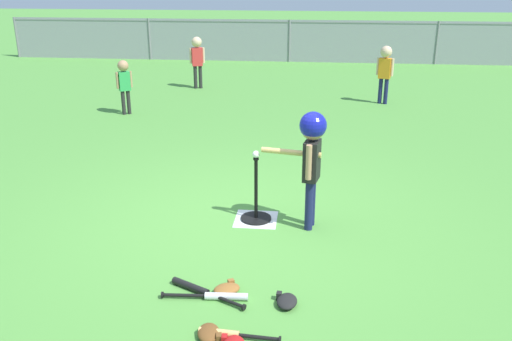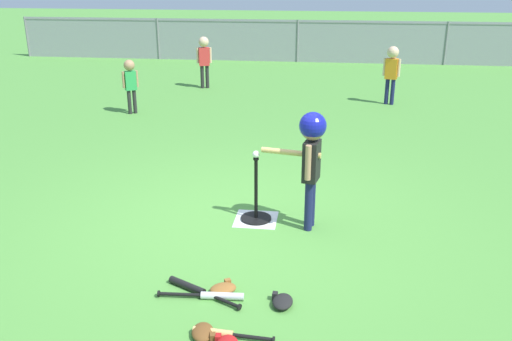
# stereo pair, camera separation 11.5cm
# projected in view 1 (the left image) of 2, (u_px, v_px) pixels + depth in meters

# --- Properties ---
(ground_plane) EXTENTS (60.00, 60.00, 0.00)m
(ground_plane) POSITION_uv_depth(u_px,v_px,m) (238.00, 223.00, 5.68)
(ground_plane) COLOR #51933D
(home_plate) EXTENTS (0.44, 0.44, 0.01)m
(home_plate) POSITION_uv_depth(u_px,v_px,m) (256.00, 219.00, 5.75)
(home_plate) COLOR white
(home_plate) RESTS_ON ground_plane
(batting_tee) EXTENTS (0.32, 0.32, 0.69)m
(batting_tee) POSITION_uv_depth(u_px,v_px,m) (256.00, 210.00, 5.72)
(batting_tee) COLOR black
(batting_tee) RESTS_ON ground_plane
(baseball_on_tee) EXTENTS (0.07, 0.07, 0.07)m
(baseball_on_tee) POSITION_uv_depth(u_px,v_px,m) (256.00, 154.00, 5.50)
(baseball_on_tee) COLOR white
(baseball_on_tee) RESTS_ON batting_tee
(batter_child) EXTENTS (0.64, 0.34, 1.21)m
(batter_child) POSITION_uv_depth(u_px,v_px,m) (312.00, 147.00, 5.30)
(batter_child) COLOR #191E4C
(batter_child) RESTS_ON ground_plane
(fielder_deep_right) EXTENTS (0.32, 0.22, 1.11)m
(fielder_deep_right) POSITION_uv_depth(u_px,v_px,m) (197.00, 55.00, 11.78)
(fielder_deep_right) COLOR #262626
(fielder_deep_right) RESTS_ON ground_plane
(fielder_deep_left) EXTENTS (0.31, 0.22, 1.11)m
(fielder_deep_left) POSITION_uv_depth(u_px,v_px,m) (385.00, 67.00, 10.42)
(fielder_deep_left) COLOR #191E4C
(fielder_deep_left) RESTS_ON ground_plane
(fielder_deep_center) EXTENTS (0.25, 0.20, 0.97)m
(fielder_deep_center) POSITION_uv_depth(u_px,v_px,m) (124.00, 80.00, 9.68)
(fielder_deep_center) COLOR #262626
(fielder_deep_center) RESTS_ON ground_plane
(spare_bat_silver) EXTENTS (0.70, 0.10, 0.06)m
(spare_bat_silver) POSITION_uv_depth(u_px,v_px,m) (217.00, 296.00, 4.36)
(spare_bat_silver) COLOR silver
(spare_bat_silver) RESTS_ON ground_plane
(spare_bat_wood) EXTENTS (0.60, 0.09, 0.06)m
(spare_bat_wood) POSITION_uv_depth(u_px,v_px,m) (228.00, 334.00, 3.91)
(spare_bat_wood) COLOR #DBB266
(spare_bat_wood) RESTS_ON ground_plane
(spare_bat_black) EXTENTS (0.66, 0.38, 0.06)m
(spare_bat_black) POSITION_uv_depth(u_px,v_px,m) (198.00, 289.00, 4.45)
(spare_bat_black) COLOR black
(spare_bat_black) RESTS_ON ground_plane
(glove_by_plate) EXTENTS (0.18, 0.23, 0.07)m
(glove_by_plate) POSITION_uv_depth(u_px,v_px,m) (287.00, 301.00, 4.28)
(glove_by_plate) COLOR black
(glove_by_plate) RESTS_ON ground_plane
(glove_tossed_aside) EXTENTS (0.27, 0.25, 0.07)m
(glove_tossed_aside) POSITION_uv_depth(u_px,v_px,m) (227.00, 289.00, 4.45)
(glove_tossed_aside) COLOR brown
(glove_tossed_aside) RESTS_ON ground_plane
(glove_outfield_drop) EXTENTS (0.21, 0.25, 0.07)m
(glove_outfield_drop) POSITION_uv_depth(u_px,v_px,m) (209.00, 333.00, 3.91)
(glove_outfield_drop) COLOR brown
(glove_outfield_drop) RESTS_ON ground_plane
(outfield_fence) EXTENTS (16.06, 0.06, 1.15)m
(outfield_fence) POSITION_uv_depth(u_px,v_px,m) (289.00, 39.00, 15.21)
(outfield_fence) COLOR slate
(outfield_fence) RESTS_ON ground_plane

